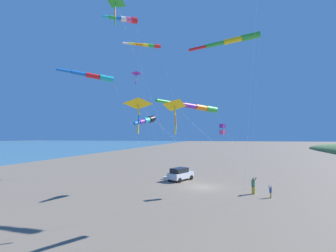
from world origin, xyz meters
TOP-DOWN VIEW (x-y plane):
  - ground_plane at (0.00, 0.00)m, footprint 600.00×600.00m
  - parked_car at (3.46, -3.56)m, footprint 3.58×4.67m
  - cooler_box at (5.81, -3.80)m, footprint 0.62×0.42m
  - person_adult_flyer at (-5.96, 2.50)m, footprint 0.66×0.70m
  - person_child_green_jacket at (-7.53, 3.76)m, footprint 0.30×0.38m
  - kite_delta_striped_overhead at (3.60, 13.82)m, footprint 7.68×12.95m
  - kite_windsock_black_fish_shape at (5.81, 5.10)m, footprint 6.78×12.07m
  - kite_windsock_yellow_midlevel at (-3.93, 5.40)m, footprint 7.46×6.11m
  - kite_delta_green_low_center at (12.80, -9.48)m, footprint 8.06×5.17m
  - kite_delta_long_streamer_left at (0.26, 16.44)m, footprint 8.94×11.80m
  - kite_windsock_purple_drifting at (12.00, 6.16)m, footprint 7.11×14.08m
  - kite_box_checkered_midright at (-2.66, 2.47)m, footprint 7.69×0.73m
  - kite_windsock_teal_far_right at (6.40, 3.25)m, footprint 12.94×3.42m
  - kite_windsock_orange_high_right at (8.07, 6.32)m, footprint 3.25×9.20m
  - kite_windsock_small_distant at (-0.79, 12.69)m, footprint 8.11×12.92m
  - kite_delta_white_trailing at (7.29, 10.36)m, footprint 5.27×13.18m

SIDE VIEW (x-z plane):
  - ground_plane at x=0.00m, z-range 0.00..0.00m
  - cooler_box at x=5.81m, z-range 0.00..0.42m
  - person_child_green_jacket at x=-7.53m, z-range 0.06..1.31m
  - parked_car at x=3.46m, z-range 0.03..1.88m
  - person_adult_flyer at x=-5.96m, z-range 0.09..2.02m
  - kite_box_checkered_midright at x=-2.66m, z-range 3.36..11.34m
  - kite_delta_long_streamer_left at x=0.26m, z-range 3.97..12.70m
  - kite_windsock_teal_far_right at x=6.40m, z-range 3.91..13.09m
  - kite_windsock_small_distant at x=-0.79m, z-range 4.25..13.20m
  - kite_delta_striped_overhead at x=3.60m, z-range 4.24..13.61m
  - kite_windsock_purple_drifting at x=12.00m, z-range 6.55..20.62m
  - kite_windsock_yellow_midlevel at x=-3.93m, z-range 7.94..25.43m
  - kite_windsock_black_fish_shape at x=5.81m, z-range 8.34..25.92m
  - kite_delta_green_low_center at x=12.80m, z-range 8.90..27.46m
  - kite_delta_white_trailing at x=7.29m, z-range 9.46..29.34m
  - kite_windsock_orange_high_right at x=8.07m, z-range 9.69..30.11m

